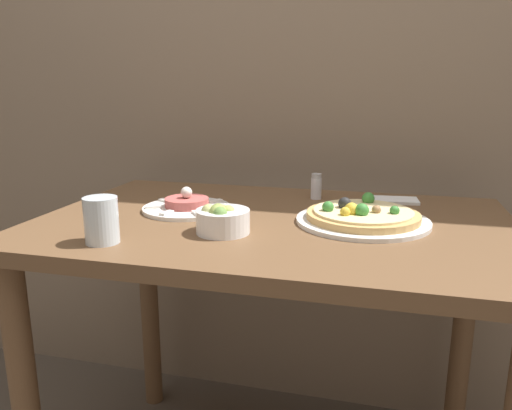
# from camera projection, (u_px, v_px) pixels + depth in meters

# --- Properties ---
(back_wall) EXTENTS (8.00, 0.05, 2.60)m
(back_wall) POSITION_uv_depth(u_px,v_px,m) (310.00, 20.00, 1.54)
(back_wall) COLOR #84705B
(back_wall) RESTS_ON ground_plane
(dining_table) EXTENTS (1.13, 0.73, 0.79)m
(dining_table) POSITION_uv_depth(u_px,v_px,m) (273.00, 268.00, 1.23)
(dining_table) COLOR brown
(dining_table) RESTS_ON ground_plane
(pizza_plate) EXTENTS (0.31, 0.31, 0.06)m
(pizza_plate) POSITION_uv_depth(u_px,v_px,m) (362.00, 217.00, 1.16)
(pizza_plate) COLOR white
(pizza_plate) RESTS_ON dining_table
(tartare_plate) EXTENTS (0.23, 0.23, 0.06)m
(tartare_plate) POSITION_uv_depth(u_px,v_px,m) (187.00, 206.00, 1.28)
(tartare_plate) COLOR white
(tartare_plate) RESTS_ON dining_table
(small_bowl) EXTENTS (0.12, 0.12, 0.07)m
(small_bowl) POSITION_uv_depth(u_px,v_px,m) (222.00, 219.00, 1.08)
(small_bowl) COLOR white
(small_bowl) RESTS_ON dining_table
(drinking_glass) EXTENTS (0.07, 0.07, 0.10)m
(drinking_glass) POSITION_uv_depth(u_px,v_px,m) (101.00, 220.00, 1.01)
(drinking_glass) COLOR silver
(drinking_glass) RESTS_ON dining_table
(napkin) EXTENTS (0.13, 0.09, 0.01)m
(napkin) POSITION_uv_depth(u_px,v_px,m) (394.00, 200.00, 1.38)
(napkin) COLOR white
(napkin) RESTS_ON dining_table
(salt_shaker) EXTENTS (0.03, 0.03, 0.07)m
(salt_shaker) POSITION_uv_depth(u_px,v_px,m) (316.00, 186.00, 1.40)
(salt_shaker) COLOR silver
(salt_shaker) RESTS_ON dining_table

